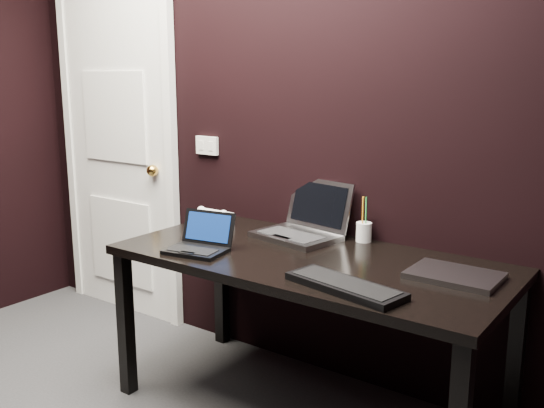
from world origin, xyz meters
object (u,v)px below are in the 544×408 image
Objects in this scene: silver_laptop at (302,227)px; netbook at (199,244)px; desk at (308,273)px; desk_phone at (213,218)px; ext_keyboard at (345,286)px; mobile_phone at (198,223)px; closed_laptop at (455,275)px; door at (119,150)px; pen_cup at (364,231)px.

netbook is at bearing -117.51° from silver_laptop.
desk is 0.73m from desk_phone.
mobile_phone reaches higher than ext_keyboard.
desk is 5.02× the size of closed_laptop.
ext_keyboard is 4.67× the size of mobile_phone.
netbook is 0.48m from desk_phone.
silver_laptop is 0.82m from closed_laptop.
desk_phone is at bearing 156.39° from ext_keyboard.
door is 7.31× the size of netbook.
netbook is 1.09m from closed_laptop.
netbook is 0.60× the size of ext_keyboard.
silver_laptop is 0.30m from pen_cup.
closed_laptop is (0.80, -0.16, -0.04)m from silver_laptop.
desk is 8.48× the size of desk_phone.
desk is 3.51× the size of ext_keyboard.
ext_keyboard is 2.26× the size of pen_cup.
mobile_phone reaches higher than desk_phone.
pen_cup is at bearing 111.52° from ext_keyboard.
door is 1.26× the size of desk.
closed_laptop is 1.69× the size of desk_phone.
desk is 0.38m from pen_cup.
mobile_phone is (-0.49, -0.20, -0.01)m from silver_laptop.
door is at bearing 174.92° from silver_laptop.
silver_laptop reaches higher than mobile_phone.
netbook is 2.82× the size of mobile_phone.
netbook is (-0.44, -0.22, 0.11)m from desk.
silver_laptop reaches higher than desk.
netbook is (1.21, -0.59, -0.27)m from door.
netbook is at bearing -46.76° from mobile_phone.
mobile_phone is at bearing 133.24° from netbook.
door is 1.06m from mobile_phone.
silver_laptop is 2.01× the size of pen_cup.
silver_laptop is 2.16× the size of desk_phone.
desk_phone is (-0.27, 0.40, 0.00)m from netbook.
silver_laptop reaches higher than pen_cup.
closed_laptop is 1.29m from mobile_phone.
silver_laptop reaches higher than ext_keyboard.
netbook is 0.36m from mobile_phone.
pen_cup reaches higher than desk.
silver_laptop is 0.73m from ext_keyboard.
desk is at bearing -51.68° from silver_laptop.
mobile_phone is (0.02, -0.14, 0.00)m from desk_phone.
netbook is 1.36× the size of pen_cup.
pen_cup is (0.28, 0.10, 0.00)m from silver_laptop.
mobile_phone is at bearing -178.13° from closed_laptop.
closed_laptop is at bearing -4.11° from desk_phone.
netbook reaches higher than desk.
door is at bearing 161.07° from mobile_phone.
desk_phone is at bearing 175.89° from closed_laptop.
closed_laptop is at bearing 7.99° from desk.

